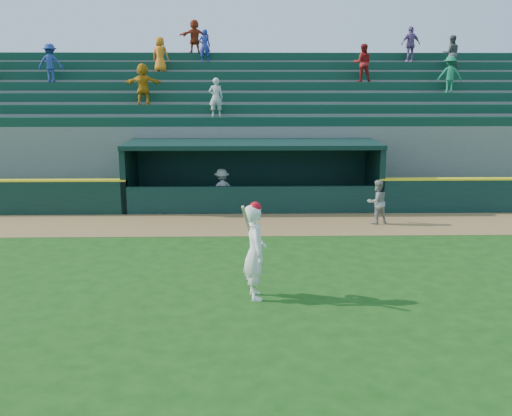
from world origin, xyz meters
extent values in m
plane|color=#194511|center=(0.00, 0.00, 0.00)|extent=(120.00, 120.00, 0.00)
cube|color=olive|center=(0.00, 4.90, 0.01)|extent=(40.00, 3.00, 0.01)
imported|color=gray|center=(4.09, 4.93, 0.74)|extent=(0.88, 0.78, 1.49)
imported|color=#9FA09B|center=(-1.14, 7.08, 0.77)|extent=(1.13, 0.88, 1.54)
cube|color=slate|center=(0.00, 7.70, 0.02)|extent=(9.00, 2.60, 0.04)
cube|color=black|center=(-4.60, 7.70, 1.15)|extent=(0.20, 2.60, 2.30)
cube|color=black|center=(4.60, 7.70, 1.15)|extent=(0.20, 2.60, 2.30)
cube|color=black|center=(0.00, 9.00, 1.15)|extent=(9.40, 0.20, 2.30)
cube|color=black|center=(0.00, 7.70, 2.38)|extent=(9.40, 2.80, 0.16)
cube|color=black|center=(0.00, 6.48, 0.50)|extent=(9.00, 0.16, 1.00)
cube|color=brown|center=(0.00, 8.50, 0.25)|extent=(8.40, 0.45, 0.10)
cube|color=slate|center=(0.00, 9.53, 1.46)|extent=(34.00, 0.85, 2.91)
cube|color=#0F3828|center=(0.00, 9.41, 3.09)|extent=(34.00, 0.60, 0.36)
cube|color=slate|center=(0.00, 10.38, 1.68)|extent=(34.00, 0.85, 3.36)
cube|color=#0F3828|center=(0.00, 10.26, 3.54)|extent=(34.00, 0.60, 0.36)
cube|color=slate|center=(0.00, 11.22, 1.91)|extent=(34.00, 0.85, 3.81)
cube|color=#0F3828|center=(0.00, 11.11, 3.99)|extent=(34.00, 0.60, 0.36)
cube|color=slate|center=(0.00, 12.07, 2.13)|extent=(34.00, 0.85, 4.26)
cube|color=#0F3828|center=(0.00, 11.96, 4.44)|extent=(34.00, 0.60, 0.36)
cube|color=slate|center=(0.00, 12.93, 2.35)|extent=(34.00, 0.85, 4.71)
cube|color=#0F3828|center=(0.00, 12.81, 4.89)|extent=(34.00, 0.60, 0.36)
cube|color=slate|center=(0.00, 13.78, 2.58)|extent=(34.00, 0.85, 5.16)
cube|color=#0F3828|center=(0.00, 13.66, 5.34)|extent=(34.00, 0.60, 0.36)
cube|color=slate|center=(0.00, 14.62, 2.80)|extent=(34.00, 0.85, 5.61)
cube|color=#0F3828|center=(0.00, 14.51, 5.79)|extent=(34.00, 0.60, 0.36)
cube|color=slate|center=(0.00, 15.20, 2.80)|extent=(34.50, 0.30, 5.61)
imported|color=orange|center=(-4.03, 12.83, 5.82)|extent=(0.83, 0.63, 1.51)
imported|color=#A43419|center=(-2.63, 14.53, 6.73)|extent=(1.47, 0.75, 1.52)
imported|color=#283295|center=(-2.11, 13.68, 6.24)|extent=(0.57, 0.41, 1.45)
imported|color=#4D4D4D|center=(9.02, 12.83, 5.87)|extent=(0.82, 0.67, 1.59)
imported|color=#19734B|center=(8.43, 11.12, 4.93)|extent=(1.08, 0.74, 1.53)
imported|color=#835491|center=(7.41, 13.68, 6.32)|extent=(1.01, 0.61, 1.61)
imported|color=orange|center=(-4.41, 10.28, 4.54)|extent=(1.53, 0.50, 1.65)
imported|color=beige|center=(-1.42, 9.43, 4.03)|extent=(0.57, 0.38, 1.53)
imported|color=maroon|center=(4.87, 11.97, 5.43)|extent=(0.86, 0.71, 1.62)
imported|color=navy|center=(-8.64, 11.97, 5.42)|extent=(1.08, 0.67, 1.61)
imported|color=white|center=(-0.09, -1.63, 1.05)|extent=(0.62, 0.84, 2.10)
sphere|color=red|center=(-0.09, -1.63, 2.03)|extent=(0.27, 0.27, 0.27)
cylinder|color=tan|center=(-0.27, -1.85, 1.80)|extent=(0.25, 0.49, 0.76)
camera|label=1|loc=(-0.32, -13.49, 4.68)|focal=40.00mm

